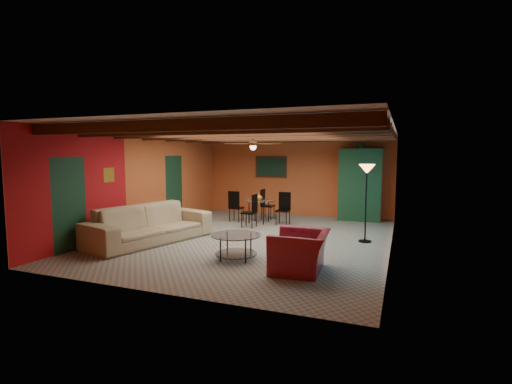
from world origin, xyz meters
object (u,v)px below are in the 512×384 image
at_px(potted_plant, 362,143).
at_px(armoire, 360,186).
at_px(vase, 259,188).
at_px(coffee_table, 236,247).
at_px(floor_lamp, 366,203).
at_px(dining_table, 259,207).
at_px(sofa, 150,224).
at_px(armchair, 300,251).

bearing_deg(potted_plant, armoire, 0.00).
bearing_deg(armoire, vase, -152.23).
height_order(coffee_table, floor_lamp, floor_lamp).
distance_m(dining_table, armoire, 3.33).
xyz_separation_m(dining_table, potted_plant, (2.82, 1.65, 1.95)).
relative_size(sofa, vase, 14.57).
distance_m(armchair, coffee_table, 1.43).
bearing_deg(potted_plant, vase, -149.64).
distance_m(coffee_table, floor_lamp, 3.44).
relative_size(armoire, potted_plant, 4.96).
distance_m(sofa, armoire, 6.64).
bearing_deg(dining_table, coffee_table, -75.75).
bearing_deg(dining_table, sofa, -114.67).
xyz_separation_m(dining_table, vase, (0.00, 0.00, 0.59)).
height_order(armoire, floor_lamp, armoire).
distance_m(coffee_table, armoire, 5.91).
distance_m(sofa, armchair, 4.01).
height_order(coffee_table, armoire, armoire).
xyz_separation_m(coffee_table, vase, (-0.99, 3.91, 0.82)).
bearing_deg(floor_lamp, coffee_table, -132.51).
bearing_deg(potted_plant, coffee_table, -108.22).
xyz_separation_m(sofa, vase, (1.53, 3.32, 0.63)).
xyz_separation_m(sofa, potted_plant, (4.35, 4.97, 1.99)).
relative_size(sofa, potted_plant, 6.79).
relative_size(armchair, armoire, 0.51).
relative_size(dining_table, potted_plant, 4.19).
height_order(armchair, armoire, armoire).
bearing_deg(floor_lamp, dining_table, 156.55).
relative_size(armoire, floor_lamp, 1.18).
relative_size(coffee_table, armoire, 0.45).
relative_size(coffee_table, potted_plant, 2.24).
relative_size(armoire, vase, 10.63).
bearing_deg(coffee_table, sofa, 166.93).
bearing_deg(armchair, vase, -154.42).
bearing_deg(coffee_table, vase, 104.25).
bearing_deg(sofa, armchair, -86.68).
xyz_separation_m(armchair, armoire, (0.43, 5.84, 0.74)).
height_order(armchair, floor_lamp, floor_lamp).
xyz_separation_m(coffee_table, dining_table, (-0.99, 3.91, 0.23)).
bearing_deg(armoire, coffee_table, -110.81).
distance_m(dining_table, potted_plant, 3.81).
bearing_deg(armoire, dining_table, -152.23).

